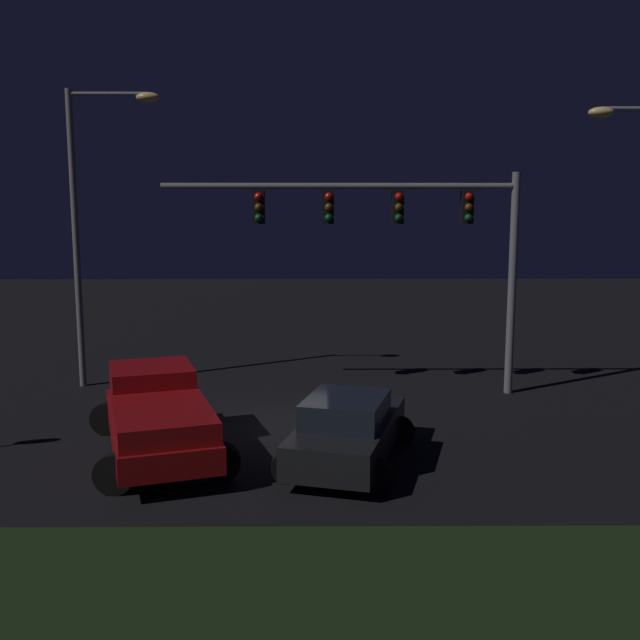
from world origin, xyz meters
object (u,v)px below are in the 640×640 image
Objects in this scene: traffic_signal_gantry at (399,224)px; street_lamp_left at (92,205)px; pickup_truck at (157,410)px; car_sedan at (348,430)px.

street_lamp_left is at bearing 173.89° from traffic_signal_gantry.
pickup_truck is 8.43m from street_lamp_left.
traffic_signal_gantry reaches higher than pickup_truck.
traffic_signal_gantry is at bearing -66.26° from pickup_truck.
traffic_signal_gantry is 1.15× the size of street_lamp_left.
street_lamp_left reaches higher than pickup_truck.
pickup_truck reaches higher than car_sedan.
car_sedan is at bearing -116.51° from pickup_truck.
traffic_signal_gantry is 9.21m from street_lamp_left.
street_lamp_left is at bearing 62.30° from car_sedan.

